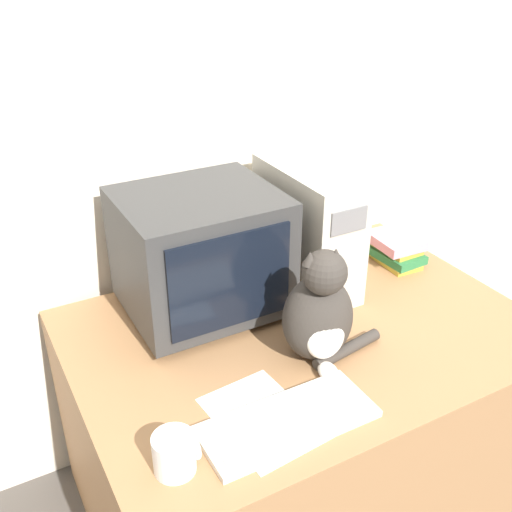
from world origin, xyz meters
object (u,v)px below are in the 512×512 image
Objects in this scene: keyboard at (288,421)px; cat at (320,314)px; pen at (220,426)px; mug at (175,453)px; crt_monitor at (201,253)px; book_stack at (395,248)px; computer_tower at (307,228)px.

keyboard is 1.24× the size of cat.
keyboard is 3.10× the size of pen.
mug is (-0.29, 0.00, 0.04)m from keyboard.
crt_monitor is 2.13× the size of book_stack.
computer_tower is 1.98× the size of book_stack.
pen is at bearing -153.85° from book_stack.
computer_tower is (0.37, -0.01, 0.00)m from crt_monitor.
crt_monitor reaches higher than keyboard.
keyboard is 0.31m from cat.
computer_tower is 0.76m from pen.
keyboard is at bearing -126.33° from computer_tower.
mug is at bearing -154.42° from pen.
keyboard is at bearing -125.30° from cat.
book_stack reaches higher than pen.
computer_tower is 0.71m from keyboard.
crt_monitor is 0.75m from book_stack.
pen is at bearing 155.33° from keyboard.
cat reaches higher than keyboard.
pen is at bearing 25.58° from mug.
crt_monitor is 1.07× the size of computer_tower.
computer_tower reaches higher than crt_monitor.
keyboard is at bearing -145.89° from book_stack.
keyboard is 2.01× the size of book_stack.
book_stack reaches higher than keyboard.
crt_monitor is at bearing 60.27° from mug.
mug reaches higher than keyboard.
computer_tower is at bearing 175.27° from book_stack.
keyboard is (-0.40, -0.55, -0.19)m from computer_tower.
cat is 1.63× the size of book_stack.
book_stack is (0.36, -0.03, -0.15)m from computer_tower.
cat is 0.66m from book_stack.
computer_tower reaches higher than mug.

